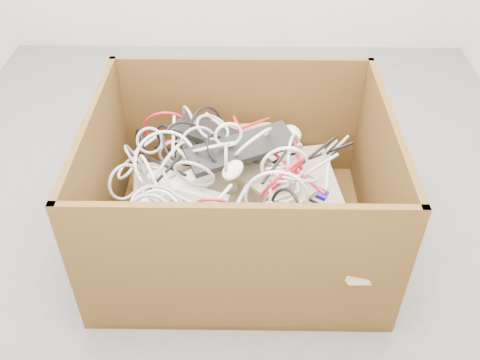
{
  "coord_description": "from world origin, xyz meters",
  "views": [
    {
      "loc": [
        0.06,
        -1.82,
        1.63
      ],
      "look_at": [
        0.03,
        -0.25,
        0.3
      ],
      "focal_mm": 39.55,
      "sensor_mm": 36.0,
      "label": 1
    }
  ],
  "objects_px": {
    "cardboard_box": "(236,210)",
    "power_strip_right": "(193,193)",
    "power_strip_left": "(174,187)",
    "vga_plug": "(321,194)"
  },
  "relations": [
    {
      "from": "cardboard_box",
      "to": "power_strip_right",
      "type": "relative_size",
      "value": 4.17
    },
    {
      "from": "power_strip_right",
      "to": "vga_plug",
      "type": "relative_size",
      "value": 5.86
    },
    {
      "from": "power_strip_left",
      "to": "power_strip_right",
      "type": "distance_m",
      "value": 0.07
    },
    {
      "from": "cardboard_box",
      "to": "power_strip_left",
      "type": "height_order",
      "value": "cardboard_box"
    },
    {
      "from": "cardboard_box",
      "to": "power_strip_left",
      "type": "bearing_deg",
      "value": -158.65
    },
    {
      "from": "power_strip_left",
      "to": "power_strip_right",
      "type": "bearing_deg",
      "value": -37.12
    },
    {
      "from": "power_strip_right",
      "to": "vga_plug",
      "type": "height_order",
      "value": "power_strip_right"
    },
    {
      "from": "power_strip_right",
      "to": "power_strip_left",
      "type": "bearing_deg",
      "value": 178.63
    },
    {
      "from": "power_strip_right",
      "to": "vga_plug",
      "type": "bearing_deg",
      "value": 11.27
    },
    {
      "from": "cardboard_box",
      "to": "power_strip_right",
      "type": "distance_m",
      "value": 0.26
    }
  ]
}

